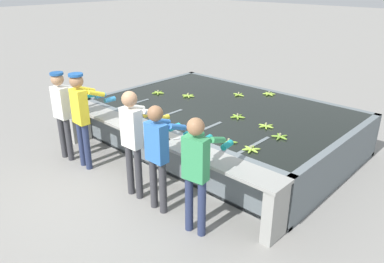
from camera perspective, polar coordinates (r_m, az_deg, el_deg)
name	(u,v)px	position (r m, az deg, el deg)	size (l,w,h in m)	color
ground_plane	(145,183)	(6.33, -7.13, -7.79)	(80.00, 80.00, 0.00)	gray
wash_tank	(223,126)	(7.48, 4.81, 0.78)	(4.82, 3.25, 0.83)	slate
work_ledge	(154,146)	(6.18, -5.81, -2.21)	(4.82, 0.45, 0.83)	#9E9E99
worker_0	(63,108)	(7.11, -19.06, 3.47)	(0.44, 0.73, 1.65)	#38383D
worker_1	(82,112)	(6.66, -16.44, 2.93)	(0.43, 0.73, 1.71)	navy
worker_2	(134,135)	(5.58, -8.89, -0.49)	(0.42, 0.72, 1.70)	#38383D
worker_3	(159,150)	(5.21, -5.10, -2.75)	(0.40, 0.71, 1.61)	#38383D
worker_4	(197,166)	(4.71, 0.78, -5.31)	(0.47, 0.73, 1.64)	navy
banana_bunch_floating_0	(188,96)	(7.93, -0.58, 5.47)	(0.27, 0.28, 0.08)	#93BC3D
banana_bunch_floating_1	(266,126)	(6.43, 11.21, 0.82)	(0.28, 0.27, 0.08)	#93BC3D
banana_bunch_floating_2	(229,142)	(5.73, 5.59, -1.60)	(0.24, 0.24, 0.08)	#75A333
banana_bunch_floating_3	(269,94)	(8.22, 11.66, 5.64)	(0.27, 0.28, 0.08)	#9EC642
banana_bunch_floating_4	(158,93)	(8.17, -5.19, 5.91)	(0.27, 0.27, 0.08)	#8CB738
banana_bunch_floating_5	(251,149)	(5.54, 9.02, -2.68)	(0.28, 0.28, 0.08)	#9EC642
banana_bunch_floating_6	(239,95)	(8.06, 7.12, 5.59)	(0.28, 0.28, 0.08)	#93BC3D
banana_bunch_floating_7	(280,137)	(6.05, 13.26, -0.77)	(0.27, 0.27, 0.08)	#75A333
banana_bunch_floating_8	(238,117)	(6.78, 6.95, 2.25)	(0.28, 0.27, 0.08)	#7FAD33
banana_bunch_ledge_0	(151,128)	(6.24, -6.31, 0.51)	(0.28, 0.28, 0.08)	#8CB738
knife_0	(171,139)	(5.83, -3.19, -1.16)	(0.22, 0.31, 0.02)	silver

